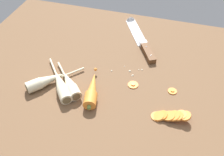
# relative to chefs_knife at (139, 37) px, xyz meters

# --- Properties ---
(ground_plane) EXTENTS (1.20, 0.90, 0.04)m
(ground_plane) POSITION_rel_chefs_knife_xyz_m (-0.04, -0.27, -0.03)
(ground_plane) COLOR brown
(chefs_knife) EXTENTS (0.20, 0.32, 0.04)m
(chefs_knife) POSITION_rel_chefs_knife_xyz_m (0.00, 0.00, 0.00)
(chefs_knife) COLOR silver
(chefs_knife) RESTS_ON ground_plane
(whole_carrot) EXTENTS (0.07, 0.19, 0.04)m
(whole_carrot) POSITION_rel_chefs_knife_xyz_m (-0.08, -0.37, 0.01)
(whole_carrot) COLOR orange
(whole_carrot) RESTS_ON ground_plane
(parsnip_front) EXTENTS (0.17, 0.20, 0.04)m
(parsnip_front) POSITION_rel_chefs_knife_xyz_m (-0.19, -0.37, 0.01)
(parsnip_front) COLOR beige
(parsnip_front) RESTS_ON ground_plane
(parsnip_mid_left) EXTENTS (0.16, 0.18, 0.04)m
(parsnip_mid_left) POSITION_rel_chefs_knife_xyz_m (-0.25, -0.37, 0.01)
(parsnip_mid_left) COLOR beige
(parsnip_mid_left) RESTS_ON ground_plane
(parsnip_mid_right) EXTENTS (0.15, 0.16, 0.04)m
(parsnip_mid_right) POSITION_rel_chefs_knife_xyz_m (-0.16, -0.36, 0.01)
(parsnip_mid_right) COLOR beige
(parsnip_mid_right) RESTS_ON ground_plane
(carrot_slice_stack) EXTENTS (0.12, 0.05, 0.04)m
(carrot_slice_stack) POSITION_rel_chefs_knife_xyz_m (0.18, -0.39, 0.01)
(carrot_slice_stack) COLOR orange
(carrot_slice_stack) RESTS_ON ground_plane
(carrot_slice_stray_near) EXTENTS (0.04, 0.04, 0.01)m
(carrot_slice_stray_near) POSITION_rel_chefs_knife_xyz_m (0.04, -0.29, -0.00)
(carrot_slice_stray_near) COLOR orange
(carrot_slice_stray_near) RESTS_ON ground_plane
(carrot_slice_stray_mid) EXTENTS (0.03, 0.03, 0.01)m
(carrot_slice_stray_mid) POSITION_rel_chefs_knife_xyz_m (0.18, -0.28, -0.00)
(carrot_slice_stray_mid) COLOR orange
(carrot_slice_stray_mid) RESTS_ON ground_plane
(mince_crumbs) EXTENTS (0.12, 0.11, 0.01)m
(mince_crumbs) POSITION_rel_chefs_knife_xyz_m (0.01, -0.22, -0.00)
(mince_crumbs) COLOR beige
(mince_crumbs) RESTS_ON ground_plane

